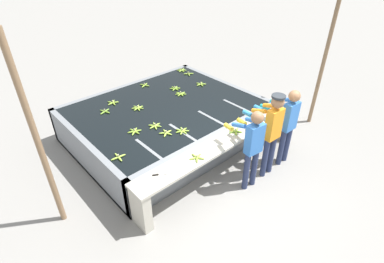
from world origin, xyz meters
name	(u,v)px	position (x,y,z in m)	size (l,w,h in m)	color
ground_plane	(230,179)	(0.00, 0.00, 0.00)	(80.00, 80.00, 0.00)	gray
wash_tank	(166,122)	(0.00, 2.05, 0.40)	(4.06, 3.23, 0.82)	gray
work_ledge	(224,150)	(0.00, 0.23, 0.58)	(4.06, 0.45, 0.82)	#B7B2A3
worker_0	(252,143)	(0.12, -0.32, 0.98)	(0.46, 0.73, 1.64)	navy
worker_1	(272,128)	(0.67, -0.32, 1.08)	(0.43, 0.73, 1.75)	navy
worker_2	(288,121)	(1.22, -0.32, 1.00)	(0.42, 0.72, 1.67)	navy
banana_bunch_floating_0	(113,103)	(-0.81, 2.96, 0.84)	(0.28, 0.27, 0.08)	#93BC3D
banana_bunch_floating_1	(182,70)	(1.65, 3.40, 0.84)	(0.28, 0.28, 0.08)	#93BC3D
banana_bunch_floating_2	(135,131)	(-1.10, 1.60, 0.84)	(0.27, 0.28, 0.08)	#8CB738
banana_bunch_floating_3	(182,131)	(-0.39, 0.99, 0.84)	(0.28, 0.28, 0.08)	#8CB738
banana_bunch_floating_4	(189,74)	(1.62, 3.07, 0.84)	(0.26, 0.26, 0.08)	#93BC3D
banana_bunch_floating_5	(138,108)	(-0.52, 2.36, 0.84)	(0.28, 0.28, 0.08)	#93BC3D
banana_bunch_floating_6	(166,133)	(-0.68, 1.14, 0.84)	(0.27, 0.28, 0.08)	#9EC642
banana_bunch_floating_7	(118,157)	(-1.76, 1.10, 0.84)	(0.28, 0.28, 0.08)	#9EC642
banana_bunch_floating_8	(175,88)	(0.74, 2.59, 0.84)	(0.27, 0.28, 0.08)	#7FAD33
banana_bunch_floating_9	(181,94)	(0.65, 2.26, 0.84)	(0.28, 0.28, 0.08)	#8CB738
banana_bunch_floating_10	(105,111)	(-1.14, 2.71, 0.84)	(0.28, 0.28, 0.08)	#75A333
banana_bunch_floating_11	(145,85)	(0.28, 3.26, 0.84)	(0.27, 0.27, 0.08)	#8CB738
banana_bunch_floating_12	(201,84)	(1.40, 2.34, 0.84)	(0.27, 0.28, 0.08)	#93BC3D
banana_bunch_floating_13	(155,126)	(-0.68, 1.50, 0.84)	(0.28, 0.27, 0.08)	#9EC642
banana_bunch_ledge_0	(197,157)	(-0.76, 0.17, 0.84)	(0.28, 0.27, 0.08)	#9EC642
banana_bunch_ledge_1	(256,119)	(1.04, 0.30, 0.84)	(0.28, 0.28, 0.08)	#93BC3D
banana_bunch_ledge_2	(235,131)	(0.37, 0.27, 0.84)	(0.28, 0.27, 0.08)	#7FAD33
knife_0	(160,174)	(-1.49, 0.26, 0.83)	(0.32, 0.20, 0.02)	silver
knife_1	(279,112)	(1.66, 0.16, 0.83)	(0.33, 0.18, 0.02)	silver
support_post_left	(38,142)	(-2.85, 1.25, 1.60)	(0.09, 0.09, 3.20)	#846647
support_post_right	(324,62)	(3.17, 0.10, 1.60)	(0.09, 0.09, 3.20)	#846647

